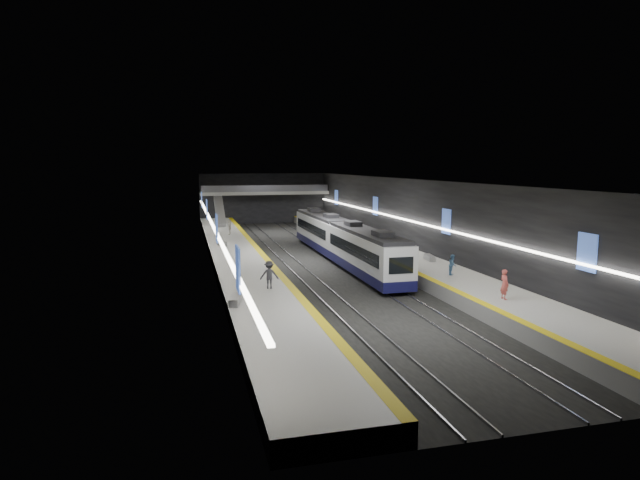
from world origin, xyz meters
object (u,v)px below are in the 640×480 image
object	(u,v)px
bench_right_near	(429,258)
bench_left_near	(235,300)
bench_left_far	(222,243)
passenger_right_a	(504,285)
train	(341,239)
bench_right_far	(343,222)
passenger_right_b	(453,265)
escalator	(220,211)
passenger_left_a	(230,228)
passenger_left_b	(269,275)

from	to	relation	value
bench_right_near	bench_left_near	bearing A→B (deg)	-140.34
bench_left_far	passenger_right_a	world-z (taller)	passenger_right_a
bench_left_far	bench_right_near	xyz separation A→B (m)	(17.31, -13.39, -0.01)
train	bench_left_near	size ratio (longest dim) A/B	14.82
train	bench_left_far	xyz separation A→B (m)	(-11.15, 6.51, -0.95)
bench_right_far	passenger_right_b	distance (m)	36.11
escalator	bench_left_near	bearing A→B (deg)	-92.59
passenger_right_b	passenger_left_a	size ratio (longest dim) A/B	0.92
bench_right_far	passenger_right_b	xyz separation A→B (m)	(-1.95, -36.05, 0.56)
passenger_right_a	passenger_left_a	bearing A→B (deg)	21.25
bench_right_far	passenger_right_a	distance (m)	43.68
bench_left_far	bench_right_near	world-z (taller)	bench_left_far
bench_left_near	passenger_right_b	distance (m)	17.65
bench_right_near	bench_right_far	bearing A→B (deg)	97.31
bench_left_far	passenger_left_b	world-z (taller)	passenger_left_b
train	passenger_right_a	xyz separation A→B (m)	(4.62, -20.72, -0.23)
bench_right_near	train	bearing A→B (deg)	140.79
bench_left_near	bench_right_far	xyz separation A→B (m)	(19.00, 40.56, -0.01)
train	bench_left_near	bearing A→B (deg)	-124.18
bench_left_far	bench_right_near	distance (m)	21.88
bench_left_far	passenger_right_a	bearing A→B (deg)	-73.01
passenger_right_a	bench_right_near	bearing A→B (deg)	-6.94
bench_right_far	passenger_left_b	size ratio (longest dim) A/B	1.02
bench_right_near	passenger_left_a	size ratio (longest dim) A/B	1.12
passenger_right_a	bench_right_far	bearing A→B (deg)	-3.71
train	bench_right_near	bearing A→B (deg)	-48.13
bench_right_far	passenger_right_a	size ratio (longest dim) A/B	1.02
bench_left_near	passenger_left_a	bearing A→B (deg)	98.16
passenger_right_b	bench_right_far	bearing A→B (deg)	36.74
bench_right_far	passenger_left_b	bearing A→B (deg)	-94.53
bench_left_far	bench_left_near	bearing A→B (deg)	-105.09
escalator	passenger_left_a	xyz separation A→B (m)	(0.37, -11.77, -1.03)
passenger_right_a	passenger_right_b	size ratio (longest dim) A/B	1.20
passenger_left_a	bench_right_far	bearing A→B (deg)	129.87
train	passenger_right_b	world-z (taller)	train
bench_left_far	bench_right_far	distance (m)	24.45
train	passenger_right_a	size ratio (longest dim) A/B	15.61
bench_left_near	bench_right_far	distance (m)	44.79
escalator	passenger_left_b	world-z (taller)	escalator
bench_right_far	passenger_right_a	xyz separation A→B (m)	(-2.38, -43.61, 0.72)
passenger_right_a	bench_left_near	bearing A→B (deg)	79.03
bench_left_far	passenger_left_b	xyz separation A→B (m)	(1.81, -20.69, 0.72)
escalator	passenger_right_b	bearing A→B (deg)	-69.28
bench_right_near	passenger_left_b	distance (m)	17.15
passenger_right_a	passenger_left_b	distance (m)	15.41
passenger_right_b	bench_left_far	bearing A→B (deg)	79.30
bench_right_near	passenger_left_b	size ratio (longest dim) A/B	1.01
train	bench_left_far	bearing A→B (deg)	149.70
escalator	passenger_right_b	xyz separation A→B (m)	(15.05, -39.78, -1.10)
passenger_left_a	passenger_left_b	size ratio (longest dim) A/B	0.90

